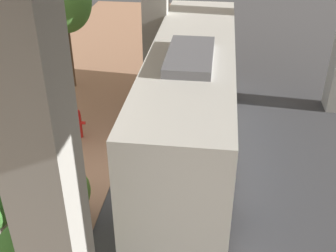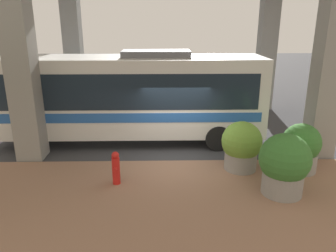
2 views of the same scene
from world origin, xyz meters
name	(u,v)px [view 1 (image 1 of 2)]	position (x,y,z in m)	size (l,w,h in m)	color
ground_plane	(115,175)	(0.00, 0.00, 0.00)	(80.00, 80.00, 0.00)	#38383A
sidewalk_strip	(19,167)	(-3.00, 0.00, 0.01)	(6.00, 40.00, 0.02)	#936B51
bus	(191,93)	(2.12, 1.77, 2.01)	(2.55, 10.52, 3.71)	silver
fire_hydrant	(78,123)	(-1.68, 1.94, 0.54)	(0.50, 0.24, 1.07)	red
planter_back	(64,197)	(-0.71, -2.11, 0.85)	(1.34, 1.34, 1.68)	gray
street_tree_near	(64,1)	(-3.14, 5.87, 3.62)	(2.09, 2.09, 4.89)	brown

